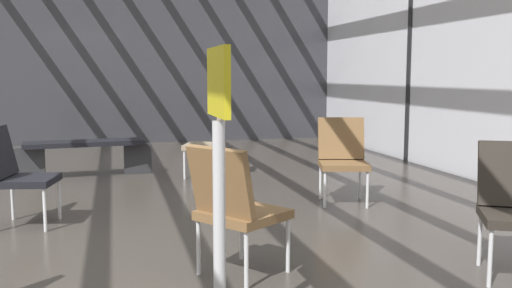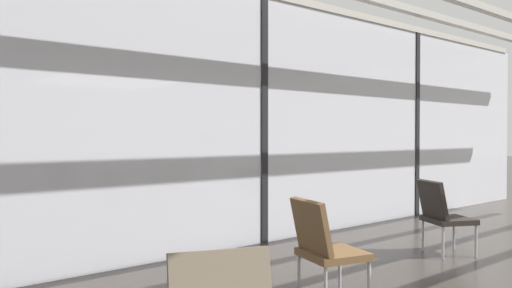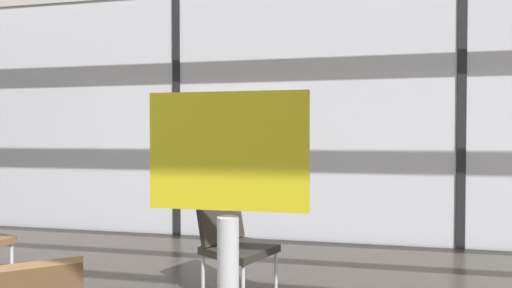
% 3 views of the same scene
% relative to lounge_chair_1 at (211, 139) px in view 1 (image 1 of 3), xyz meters
% --- Properties ---
extents(ground_plane, '(60.00, 60.00, 0.00)m').
position_rel_lounge_chair_1_xyz_m(ground_plane, '(2.87, -2.01, -0.49)').
color(ground_plane, '#38332D').
extents(window_mullion_0, '(0.10, 0.12, 3.18)m').
position_rel_lounge_chair_1_xyz_m(window_mullion_0, '(-0.63, 3.19, 1.10)').
color(window_mullion_0, black).
rests_on(window_mullion_0, ground).
extents(side_wall_left_panels, '(0.10, 11.20, 3.18)m').
position_rel_lounge_chair_1_xyz_m(side_wall_left_panels, '(-4.08, -0.41, 1.10)').
color(side_wall_left_panels, '#2D2D33').
rests_on(side_wall_left_panels, ground).
extents(lounge_chair_1, '(0.64, 0.66, 0.87)m').
position_rel_lounge_chair_1_xyz_m(lounge_chair_1, '(0.00, 0.00, 0.00)').
color(lounge_chair_1, '#7F705B').
rests_on(lounge_chair_1, ground).
extents(lounge_chair_2, '(0.63, 0.60, 0.87)m').
position_rel_lounge_chair_1_xyz_m(lounge_chair_2, '(1.77, 1.08, 0.00)').
color(lounge_chair_2, brown).
rests_on(lounge_chair_2, ground).
extents(lounge_chair_3, '(0.70, 0.71, 0.87)m').
position_rel_lounge_chair_1_xyz_m(lounge_chair_3, '(3.68, -0.47, 0.00)').
color(lounge_chair_3, brown).
rests_on(lounge_chair_3, ground).
extents(lounge_chair_5, '(0.57, 0.61, 0.87)m').
position_rel_lounge_chair_1_xyz_m(lounge_chair_5, '(1.97, -2.04, 0.00)').
color(lounge_chair_5, black).
rests_on(lounge_chair_5, ground).
extents(waiting_bench, '(0.56, 1.69, 0.47)m').
position_rel_lounge_chair_1_xyz_m(waiting_bench, '(-0.40, -1.57, -0.13)').
color(waiting_bench, black).
rests_on(waiting_bench, ground).
extents(info_sign, '(0.44, 0.32, 1.44)m').
position_rel_lounge_chair_1_xyz_m(info_sign, '(4.60, -0.74, 0.18)').
color(info_sign, '#333333').
rests_on(info_sign, ground).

